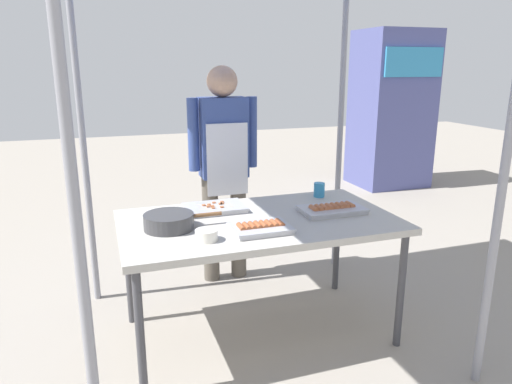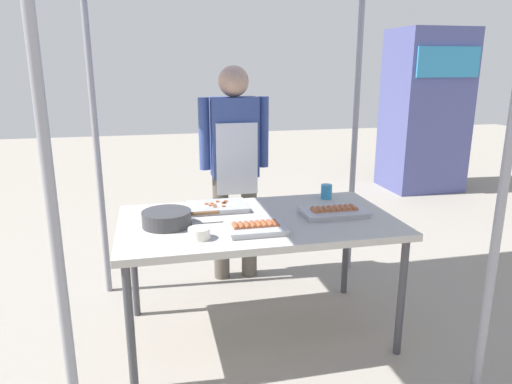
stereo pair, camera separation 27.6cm
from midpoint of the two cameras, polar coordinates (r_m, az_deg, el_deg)
name	(u,v)px [view 2 (the right image)]	position (r m, az deg, el deg)	size (l,w,h in m)	color
ground_plane	(258,332)	(3.08, 2.89, -16.68)	(18.00, 18.00, 0.00)	gray
stall_table	(258,227)	(2.77, 3.08, -4.35)	(1.60, 0.90, 0.75)	#B7B2A8
tray_grilled_sausages	(256,228)	(2.55, 3.07, -4.38)	(0.31, 0.25, 0.05)	#ADADB2
tray_meat_skewers	(217,207)	(2.93, -2.03, -1.84)	(0.37, 0.26, 0.04)	#ADADB2
tray_pork_links	(334,212)	(2.89, 12.16, -2.38)	(0.39, 0.24, 0.05)	#ADADB2
cooking_wok	(167,218)	(2.65, -7.79, -3.16)	(0.43, 0.27, 0.09)	#38383A
condiment_bowl	(199,233)	(2.44, -3.69, -5.07)	(0.12, 0.12, 0.06)	silver
drink_cup_near_edge	(326,192)	(3.21, 10.97, 0.01)	(0.07, 0.07, 0.10)	#338CBF
vendor_woman	(234,157)	(3.50, -0.37, 4.25)	(0.52, 0.23, 1.62)	#595147
neighbor_stall_left	(425,111)	(6.69, 20.90, 9.15)	(0.92, 0.82, 2.07)	#4C518C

